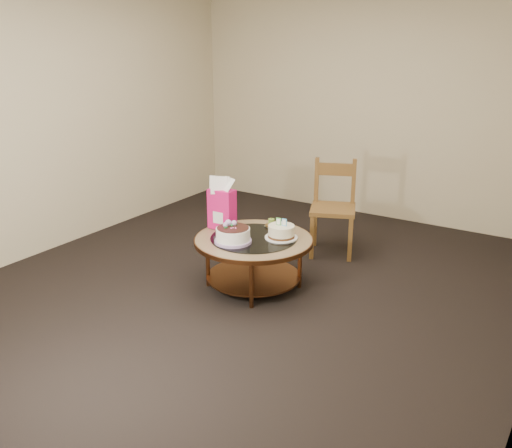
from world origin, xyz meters
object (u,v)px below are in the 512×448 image
Objects in this scene: decorated_cake at (233,236)px; dining_chair at (333,207)px; cream_cake at (281,232)px; gift_bag at (222,204)px; coffee_table at (254,246)px.

decorated_cake is 0.33× the size of dining_chair.
dining_chair reaches higher than cream_cake.
dining_chair is (0.58, 1.07, -0.21)m from gift_bag.
gift_bag is at bearing 139.54° from decorated_cake.
cream_cake is 0.60m from gift_bag.
decorated_cake is at bearing -141.61° from cream_cake.
cream_cake is at bearing 29.53° from coffee_table.
decorated_cake reaches higher than cream_cake.
coffee_table is 0.48m from gift_bag.
dining_chair reaches higher than coffee_table.
coffee_table is 2.20× the size of gift_bag.
coffee_table is at bearing 65.66° from decorated_cake.
dining_chair is at bearing 81.23° from cream_cake.
decorated_cake is 0.40m from gift_bag.
decorated_cake is at bearing -41.48° from gift_bag.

